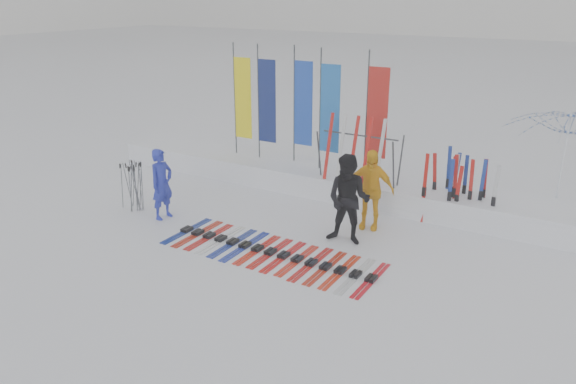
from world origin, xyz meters
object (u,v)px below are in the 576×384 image
Objects in this scene: person_black at (349,200)px; tent_canopy at (563,164)px; person_blue at (162,184)px; person_yellow at (370,189)px; ski_rack at (359,151)px; ski_row at (270,252)px.

person_black is 0.68× the size of tent_canopy.
person_yellow is at bearing -61.24° from person_blue.
ski_rack is (-0.88, 1.33, 0.46)m from person_yellow.
person_yellow is at bearing 78.73° from person_black.
tent_canopy reaches higher than person_blue.
tent_canopy reaches higher than person_yellow.
ski_rack is at bearing 102.04° from person_black.
person_black is 0.96× the size of ski_rack.
ski_row is (-4.80, -5.34, -1.27)m from tent_canopy.
person_yellow is at bearing 62.57° from ski_row.
ski_rack is at bearing -42.37° from person_blue.
tent_canopy is (8.06, 4.98, 0.46)m from person_blue.
person_black is at bearing 49.63° from ski_row.
tent_canopy is (3.60, 3.02, 0.38)m from person_yellow.
tent_canopy reaches higher than ski_rack.
ski_row is at bearing -91.31° from person_blue.
ski_row is at bearing -95.13° from ski_rack.
person_blue reaches higher than ski_row.
ski_row is at bearing -131.96° from tent_canopy.
person_blue is 0.87× the size of person_black.
ski_row is 3.91m from ski_rack.
person_black is at bearing -106.00° from person_yellow.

